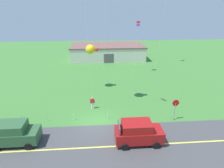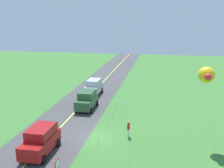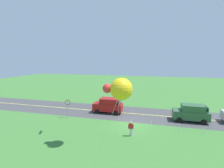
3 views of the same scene
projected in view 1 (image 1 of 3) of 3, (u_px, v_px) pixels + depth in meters
name	position (u px, v px, depth m)	size (l,w,h in m)	color
ground_plane	(97.00, 123.00, 20.52)	(120.00, 120.00, 0.10)	#3D7533
asphalt_road	(97.00, 147.00, 16.80)	(120.00, 7.00, 0.00)	#424244
road_centre_stripe	(97.00, 147.00, 16.80)	(120.00, 0.16, 0.00)	#E5E04C
car_suv_foreground	(138.00, 132.00, 17.02)	(4.40, 2.12, 2.24)	maroon
car_parked_west_near	(13.00, 133.00, 16.86)	(4.40, 2.12, 2.24)	#2D5633
stop_sign	(175.00, 106.00, 20.36)	(0.76, 0.08, 2.56)	gray
person_adult_near	(92.00, 102.00, 23.13)	(0.58, 0.22, 1.60)	silver
kite_blue_mid	(91.00, 49.00, 27.24)	(2.75, 1.70, 6.98)	silver
kite_yellow_high	(138.00, 24.00, 33.31)	(1.36, 2.92, 9.87)	silver
warehouse_distant	(108.00, 51.00, 47.63)	(18.36, 10.20, 3.50)	beige
fence_post_0	(22.00, 119.00, 20.40)	(0.05, 0.05, 0.90)	silver
fence_post_1	(46.00, 118.00, 20.59)	(0.05, 0.05, 0.90)	silver
fence_post_2	(74.00, 117.00, 20.80)	(0.05, 0.05, 0.90)	silver
fence_post_3	(108.00, 115.00, 21.08)	(0.05, 0.05, 0.90)	silver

